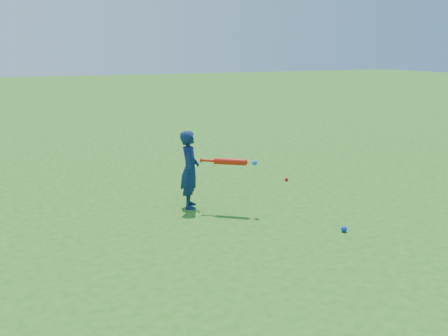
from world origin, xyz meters
The scene contains 5 objects.
ground centered at (0.00, 0.00, 0.00)m, with size 80.00×80.00×0.00m, color #216017.
child centered at (0.71, 0.16, 0.56)m, with size 0.41×0.27×1.11m, color #10214E.
ground_ball_red centered at (2.75, 0.84, 0.03)m, with size 0.06×0.06×0.06m, color red.
ground_ball_blue centered at (2.09, -1.60, 0.04)m, with size 0.08×0.08×0.08m, color #0B30CB.
bat_swing centered at (1.17, -0.26, 0.71)m, with size 0.66×0.53×0.09m.
Camera 1 is at (-1.71, -6.31, 2.21)m, focal length 40.00 mm.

